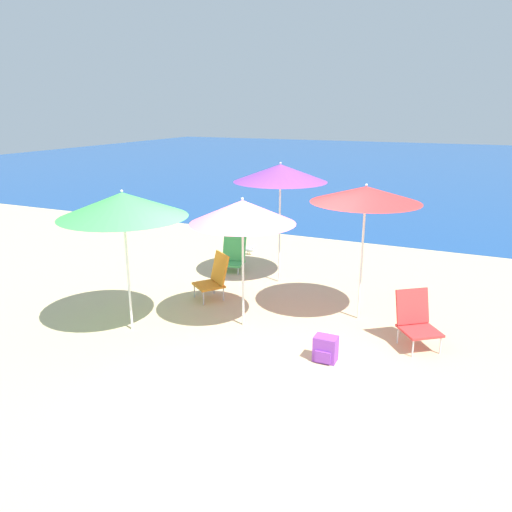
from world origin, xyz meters
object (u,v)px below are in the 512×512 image
seagull (249,249)px  beach_chair_red (416,319)px  beach_chair_green (233,255)px  beach_umbrella_pink (243,212)px  backpack_purple (325,349)px  beach_umbrella_green (123,205)px  beach_umbrella_purple (280,173)px  beach_umbrella_red (366,195)px  beach_chair_orange (215,276)px

seagull → beach_chair_red: bearing=-37.5°
beach_chair_green → seagull: beach_chair_green is taller
beach_umbrella_pink → backpack_purple: beach_umbrella_pink is taller
beach_umbrella_pink → beach_umbrella_green: (-1.53, -0.88, 0.14)m
beach_umbrella_purple → beach_umbrella_red: bearing=-31.5°
beach_umbrella_red → backpack_purple: 2.51m
beach_umbrella_pink → beach_chair_green: bearing=120.1°
beach_umbrella_red → beach_chair_orange: (-2.63, -0.17, -1.66)m
beach_umbrella_purple → beach_chair_orange: (-0.74, -1.33, -1.76)m
beach_umbrella_green → beach_chair_orange: bearing=72.9°
beach_chair_orange → seagull: size_ratio=3.12×
beach_umbrella_green → seagull: beach_umbrella_green is taller
beach_chair_red → beach_chair_green: (-4.07, 2.10, -0.08)m
seagull → beach_chair_orange: bearing=-77.6°
beach_chair_orange → beach_chair_green: (-0.46, 1.66, -0.09)m
beach_umbrella_purple → beach_chair_green: size_ratio=3.24×
beach_umbrella_purple → seagull: size_ratio=8.89×
beach_umbrella_red → beach_chair_red: bearing=-32.2°
seagull → beach_umbrella_red: bearing=-39.0°
beach_umbrella_green → beach_umbrella_red: bearing=31.1°
beach_chair_orange → beach_chair_red: 3.64m
beach_umbrella_purple → beach_umbrella_red: (1.89, -1.16, -0.10)m
beach_umbrella_red → beach_chair_orange: bearing=-176.3°
beach_chair_green → backpack_purple: 4.34m
beach_umbrella_pink → seagull: beach_umbrella_pink is taller
beach_umbrella_purple → beach_chair_orange: size_ratio=2.85×
beach_umbrella_red → beach_chair_green: (-3.09, 1.49, -1.75)m
beach_umbrella_red → backpack_purple: bearing=-92.7°
beach_chair_red → beach_chair_green: size_ratio=1.10×
beach_chair_orange → beach_chair_green: beach_chair_orange is taller
beach_umbrella_red → beach_chair_red: 2.03m
beach_umbrella_green → beach_chair_orange: 2.41m
beach_chair_red → beach_chair_orange: bearing=136.2°
beach_umbrella_green → beach_umbrella_pink: bearing=29.9°
beach_umbrella_purple → backpack_purple: (1.81, -2.79, -2.00)m
beach_umbrella_purple → beach_chair_green: 2.23m
backpack_purple → seagull: (-3.17, 4.26, -0.04)m
backpack_purple → seagull: backpack_purple is taller
beach_chair_red → seagull: bearing=105.7°
backpack_purple → beach_umbrella_pink: bearing=158.7°
beach_umbrella_red → backpack_purple: size_ratio=6.22×
beach_umbrella_pink → beach_chair_red: (2.61, 0.41, -1.45)m
beach_umbrella_purple → beach_umbrella_red: 2.22m
beach_umbrella_green → beach_chair_green: size_ratio=3.02×
beach_umbrella_green → seagull: size_ratio=8.28×
beach_chair_orange → seagull: beach_chair_orange is taller
beach_chair_red → backpack_purple: size_ratio=2.26×
beach_umbrella_pink → beach_umbrella_green: bearing=-150.1°
beach_chair_orange → beach_umbrella_pink: bearing=-4.3°
beach_umbrella_pink → seagull: 4.35m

